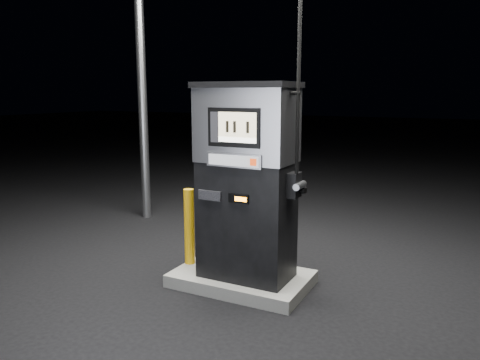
% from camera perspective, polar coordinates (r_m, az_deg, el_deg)
% --- Properties ---
extents(ground, '(80.00, 80.00, 0.00)m').
position_cam_1_polar(ground, '(5.81, 0.21, -12.62)').
color(ground, black).
rests_on(ground, ground).
extents(pump_island, '(1.60, 1.00, 0.15)m').
position_cam_1_polar(pump_island, '(5.78, 0.21, -11.94)').
color(pump_island, slate).
rests_on(pump_island, ground).
extents(fuel_dispenser, '(1.24, 0.68, 4.68)m').
position_cam_1_polar(fuel_dispenser, '(5.34, 0.87, 0.00)').
color(fuel_dispenser, black).
rests_on(fuel_dispenser, pump_island).
extents(bollard_left, '(0.15, 0.15, 0.96)m').
position_cam_1_polar(bollard_left, '(5.95, -6.20, -5.67)').
color(bollard_left, '#FFB50E').
rests_on(bollard_left, pump_island).
extents(bollard_right, '(0.13, 0.13, 0.79)m').
position_cam_1_polar(bollard_right, '(5.27, 4.87, -8.77)').
color(bollard_right, '#FFB50E').
rests_on(bollard_right, pump_island).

